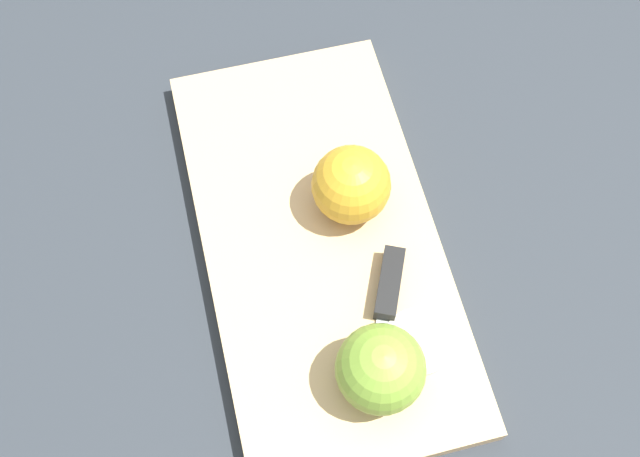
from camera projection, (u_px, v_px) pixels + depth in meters
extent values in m
plane|color=#282D33|center=(320.00, 247.00, 0.74)|extent=(4.00, 4.00, 0.00)
cube|color=tan|center=(320.00, 243.00, 0.73)|extent=(0.45, 0.25, 0.02)
sphere|color=gold|center=(351.00, 185.00, 0.70)|extent=(0.07, 0.07, 0.07)
cylinder|color=beige|center=(347.00, 180.00, 0.70)|extent=(0.04, 0.06, 0.07)
sphere|color=olive|center=(381.00, 369.00, 0.62)|extent=(0.08, 0.08, 0.08)
cylinder|color=beige|center=(382.00, 361.00, 0.62)|extent=(0.03, 0.07, 0.07)
cube|color=silver|center=(377.00, 362.00, 0.66)|extent=(0.08, 0.04, 0.00)
cube|color=black|center=(390.00, 283.00, 0.68)|extent=(0.07, 0.04, 0.02)
cylinder|color=beige|center=(418.00, 342.00, 0.67)|extent=(0.06, 0.06, 0.01)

